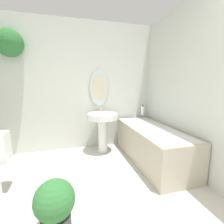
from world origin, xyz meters
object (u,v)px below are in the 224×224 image
Objects in this scene: pedestal_sink at (103,123)px; potted_plant at (55,205)px; bathtub at (152,143)px; shampoo_bottle at (142,110)px.

pedestal_sink is 1.71× the size of potted_plant.
pedestal_sink is at bearing 141.73° from bathtub.
shampoo_bottle is 2.34m from potted_plant.
shampoo_bottle is 0.41× the size of potted_plant.
shampoo_bottle is at bearing 7.67° from pedestal_sink.
bathtub is at bearing -38.27° from pedestal_sink.
pedestal_sink is 0.88m from shampoo_bottle.
pedestal_sink reaches higher than bathtub.
shampoo_bottle is at bearing 46.04° from potted_plant.
bathtub is 8.09× the size of shampoo_bottle.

